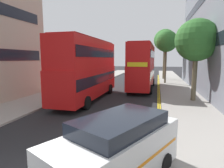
{
  "coord_description": "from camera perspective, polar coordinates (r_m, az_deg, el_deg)",
  "views": [
    {
      "loc": [
        4.1,
        -3.79,
        3.88
      ],
      "look_at": [
        0.5,
        11.0,
        1.8
      ],
      "focal_mm": 30.02,
      "sensor_mm": 36.0,
      "label": 1
    }
  ],
  "objects": [
    {
      "name": "sidewalk_right",
      "position": [
        20.29,
        20.25,
        -3.53
      ],
      "size": [
        4.0,
        80.0,
        0.14
      ],
      "primitive_type": "cube",
      "color": "#9E9991",
      "rests_on": "ground"
    },
    {
      "name": "sidewalk_left",
      "position": [
        22.77,
        -14.3,
        -2.1
      ],
      "size": [
        4.0,
        80.0,
        0.14
      ],
      "primitive_type": "cube",
      "color": "#9E9991",
      "rests_on": "ground"
    },
    {
      "name": "kerb_line_outer",
      "position": [
        18.21,
        14.35,
        -4.76
      ],
      "size": [
        0.1,
        56.0,
        0.01
      ],
      "primitive_type": "cube",
      "color": "yellow",
      "rests_on": "ground"
    },
    {
      "name": "kerb_line_inner",
      "position": [
        18.21,
        13.85,
        -4.74
      ],
      "size": [
        0.1,
        56.0,
        0.01
      ],
      "primitive_type": "cube",
      "color": "yellow",
      "rests_on": "ground"
    },
    {
      "name": "double_decker_bus_away",
      "position": [
        17.67,
        -7.41,
        4.95
      ],
      "size": [
        2.92,
        10.84,
        5.64
      ],
      "color": "red",
      "rests_on": "ground"
    },
    {
      "name": "double_decker_bus_oncoming",
      "position": [
        24.04,
        9.29,
        5.65
      ],
      "size": [
        2.95,
        10.85,
        5.64
      ],
      "color": "red",
      "rests_on": "ground"
    },
    {
      "name": "taxi_minivan",
      "position": [
        6.06,
        1.04,
        -19.81
      ],
      "size": [
        3.84,
        5.13,
        2.12
      ],
      "color": "white",
      "rests_on": "ground"
    },
    {
      "name": "street_tree_near",
      "position": [
        30.0,
        16.24,
        12.36
      ],
      "size": [
        3.26,
        3.26,
        7.98
      ],
      "color": "#6B6047",
      "rests_on": "sidewalk_right"
    },
    {
      "name": "street_tree_mid",
      "position": [
        18.18,
        24.34,
        11.93
      ],
      "size": [
        3.66,
        3.66,
        7.15
      ],
      "color": "#6B6047",
      "rests_on": "sidewalk_right"
    },
    {
      "name": "street_tree_far",
      "position": [
        36.43,
        15.8,
        12.66
      ],
      "size": [
        3.95,
        3.95,
        9.07
      ],
      "color": "#6B6047",
      "rests_on": "sidewalk_right"
    }
  ]
}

